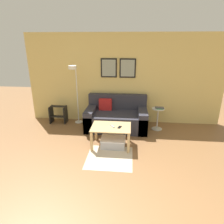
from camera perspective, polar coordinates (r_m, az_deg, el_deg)
wall_back at (r=5.81m, az=3.25°, el=9.31°), size 5.60×0.09×2.55m
area_rug at (r=4.32m, az=-0.68°, el=-12.85°), size 0.96×0.95×0.01m
couch at (r=5.60m, az=1.26°, el=-1.55°), size 1.67×0.99×0.88m
coffee_table at (r=4.58m, az=-0.24°, el=-5.23°), size 0.89×0.63×0.49m
storage_bin at (r=4.69m, az=0.35°, el=-8.60°), size 0.56×0.43×0.21m
floor_lamp at (r=5.60m, az=-10.65°, el=8.31°), size 0.23×0.52×1.72m
side_table at (r=5.60m, az=12.92°, el=-1.36°), size 0.34×0.34×0.61m
book_stack at (r=5.51m, az=13.36°, el=1.16°), size 0.24×0.20×0.04m
remote_control at (r=4.53m, az=0.14°, el=-4.10°), size 0.11×0.15×0.02m
cell_phone at (r=4.50m, az=2.16°, el=-4.35°), size 0.10×0.15×0.01m
step_stool at (r=6.15m, az=-15.08°, el=-0.53°), size 0.47×0.31×0.50m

